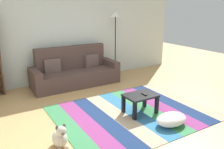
% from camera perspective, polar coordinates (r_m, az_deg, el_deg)
% --- Properties ---
extents(ground_plane, '(14.00, 14.00, 0.00)m').
position_cam_1_polar(ground_plane, '(4.76, 2.18, -8.90)').
color(ground_plane, tan).
extents(back_wall, '(6.80, 0.10, 2.70)m').
position_cam_1_polar(back_wall, '(6.61, -10.12, 10.28)').
color(back_wall, silver).
rests_on(back_wall, ground_plane).
extents(rug, '(2.93, 2.31, 0.01)m').
position_cam_1_polar(rug, '(4.72, 5.11, -9.09)').
color(rug, '#387F4C').
rests_on(rug, ground_plane).
extents(couch, '(2.26, 0.80, 1.00)m').
position_cam_1_polar(couch, '(6.27, -9.04, 0.54)').
color(couch, '#4C3833').
rests_on(couch, ground_plane).
extents(coffee_table, '(0.61, 0.45, 0.38)m').
position_cam_1_polar(coffee_table, '(4.59, 6.86, -5.80)').
color(coffee_table, black).
rests_on(coffee_table, rug).
extents(pouf, '(0.59, 0.40, 0.21)m').
position_cam_1_polar(pouf, '(4.32, 14.21, -10.48)').
color(pouf, white).
rests_on(pouf, rug).
extents(dog, '(0.22, 0.35, 0.40)m').
position_cam_1_polar(dog, '(3.69, -12.50, -14.63)').
color(dog, beige).
rests_on(dog, ground_plane).
extents(standing_lamp, '(0.32, 0.32, 1.87)m').
position_cam_1_polar(standing_lamp, '(6.77, 0.83, 12.46)').
color(standing_lamp, black).
rests_on(standing_lamp, ground_plane).
extents(tv_remote, '(0.06, 0.15, 0.02)m').
position_cam_1_polar(tv_remote, '(4.57, 7.78, -4.72)').
color(tv_remote, black).
rests_on(tv_remote, coffee_table).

